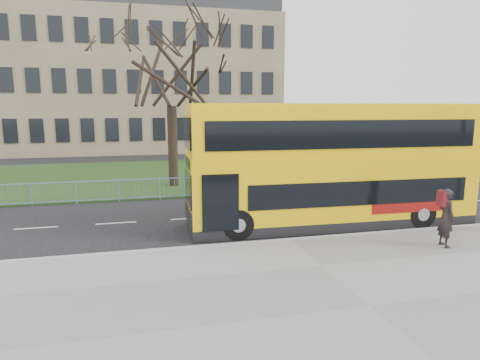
% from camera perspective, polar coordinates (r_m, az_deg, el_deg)
% --- Properties ---
extents(ground, '(120.00, 120.00, 0.00)m').
position_cam_1_polar(ground, '(16.53, 4.84, -6.67)').
color(ground, black).
rests_on(ground, ground).
extents(pavement, '(80.00, 10.50, 0.12)m').
position_cam_1_polar(pavement, '(10.75, 16.85, -16.05)').
color(pavement, slate).
rests_on(pavement, ground).
extents(kerb, '(80.00, 0.20, 0.14)m').
position_cam_1_polar(kerb, '(15.12, 6.74, -8.01)').
color(kerb, '#999A9C').
rests_on(kerb, ground).
extents(grass_verge, '(80.00, 15.40, 0.08)m').
position_cam_1_polar(grass_verge, '(30.11, -3.85, 0.91)').
color(grass_verge, '#1B3613').
rests_on(grass_verge, ground).
extents(guard_railing, '(40.00, 0.12, 1.10)m').
position_cam_1_polar(guard_railing, '(22.59, -0.47, -0.74)').
color(guard_railing, '#6DA0C2').
rests_on(guard_railing, ground).
extents(bare_tree, '(7.72, 7.72, 11.02)m').
position_cam_1_polar(bare_tree, '(25.12, -9.15, 11.76)').
color(bare_tree, black).
rests_on(bare_tree, grass_verge).
extents(civic_building, '(30.00, 15.00, 14.00)m').
position_cam_1_polar(civic_building, '(50.07, -13.97, 12.16)').
color(civic_building, '#7B6D4E').
rests_on(civic_building, ground).
extents(yellow_bus, '(11.33, 3.02, 4.72)m').
position_cam_1_polar(yellow_bus, '(17.14, 12.16, 2.38)').
color(yellow_bus, yellow).
rests_on(yellow_bus, ground).
extents(pedestrian, '(0.51, 0.73, 1.93)m').
position_cam_1_polar(pedestrian, '(15.54, 25.78, -4.56)').
color(pedestrian, black).
rests_on(pedestrian, pavement).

